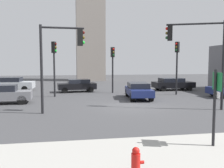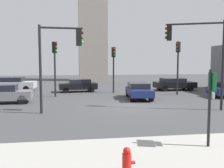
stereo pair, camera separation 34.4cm
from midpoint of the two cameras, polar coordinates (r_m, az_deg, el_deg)
name	(u,v)px [view 1 (the left image)]	position (r m, az deg, el deg)	size (l,w,h in m)	color
ground_plane	(132,106)	(17.49, 4.18, -5.12)	(88.04, 88.04, 0.00)	#424244
sidewalk_corner	(207,156)	(8.69, 20.15, -15.49)	(31.41, 4.13, 0.15)	#A8A59E
direction_sign	(215,99)	(9.15, 22.00, -3.17)	(0.20, 0.75, 2.69)	black
traffic_light_0	(197,46)	(17.02, 18.75, 8.37)	(3.50, 1.54, 5.75)	black
traffic_light_1	(113,61)	(24.67, -0.23, 5.41)	(0.39, 0.49, 4.62)	black
traffic_light_2	(177,58)	(24.15, 14.52, 5.92)	(0.48, 0.45, 5.05)	black
traffic_light_3	(54,58)	(22.49, -13.76, 5.82)	(0.49, 0.44, 4.93)	black
traffic_light_4	(61,51)	(15.19, -12.50, 7.57)	(2.68, 0.35, 5.30)	black
fire_hydrant	(136,161)	(6.72, 4.07, -17.54)	(0.34, 0.24, 0.73)	red
car_0	(10,84)	(28.63, -22.99, 0.04)	(4.87, 2.25, 1.50)	#ADB2B7
car_1	(173,84)	(28.07, 13.64, 0.07)	(4.51, 2.08, 1.36)	black
car_2	(77,85)	(25.90, -8.46, -0.28)	(4.07, 2.10, 1.33)	black
car_3	(3,94)	(20.08, -24.64, -2.07)	(4.15, 1.90, 1.42)	slate
car_4	(138,90)	(20.96, 5.72, -1.41)	(2.28, 4.51, 1.36)	navy
skyline_tower	(90,11)	(43.69, -5.41, 16.60)	(4.73, 4.73, 23.74)	gray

